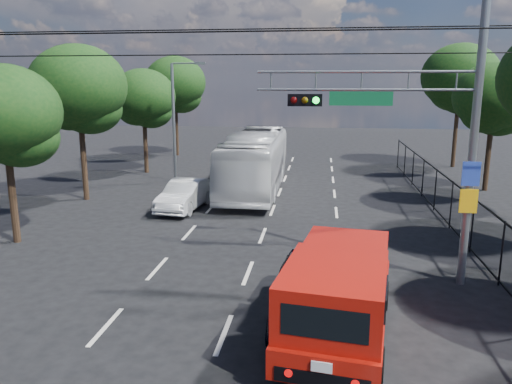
% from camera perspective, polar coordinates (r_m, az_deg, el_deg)
% --- Properties ---
extents(lane_markings, '(6.12, 38.00, 0.01)m').
position_cam_1_polar(lane_markings, '(21.78, 1.38, -3.41)').
color(lane_markings, beige).
rests_on(lane_markings, ground).
extents(signal_mast, '(6.43, 0.39, 9.50)m').
position_cam_1_polar(signal_mast, '(15.16, 19.45, 9.03)').
color(signal_mast, slate).
rests_on(signal_mast, ground).
extents(streetlight_left, '(2.09, 0.22, 7.08)m').
position_cam_1_polar(streetlight_left, '(30.14, -9.09, 8.48)').
color(streetlight_left, slate).
rests_on(streetlight_left, ground).
extents(utility_wires, '(22.00, 5.04, 0.74)m').
position_cam_1_polar(utility_wires, '(15.87, -0.56, 17.05)').
color(utility_wires, black).
rests_on(utility_wires, ground).
extents(fence_right, '(0.06, 34.03, 2.00)m').
position_cam_1_polar(fence_right, '(20.36, 22.61, -2.53)').
color(fence_right, black).
rests_on(fence_right, ground).
extents(tree_right_d, '(4.32, 4.32, 7.02)m').
position_cam_1_polar(tree_right_d, '(30.31, 25.52, 9.19)').
color(tree_right_d, black).
rests_on(tree_right_d, ground).
extents(tree_right_e, '(5.28, 5.28, 8.58)m').
position_cam_1_polar(tree_right_e, '(38.04, 22.28, 11.54)').
color(tree_right_e, black).
rests_on(tree_right_e, ground).
extents(tree_left_b, '(4.08, 4.08, 6.63)m').
position_cam_1_polar(tree_left_b, '(20.39, -26.73, 7.27)').
color(tree_left_b, black).
rests_on(tree_left_b, ground).
extents(tree_left_c, '(4.80, 4.80, 7.80)m').
position_cam_1_polar(tree_left_c, '(26.70, -19.54, 10.56)').
color(tree_left_c, black).
rests_on(tree_left_c, ground).
extents(tree_left_d, '(4.20, 4.20, 6.83)m').
position_cam_1_polar(tree_left_d, '(33.92, -12.70, 10.09)').
color(tree_left_d, black).
rests_on(tree_left_d, ground).
extents(tree_left_e, '(4.92, 4.92, 7.99)m').
position_cam_1_polar(tree_left_e, '(41.56, -9.19, 11.74)').
color(tree_left_e, black).
rests_on(tree_left_e, ground).
extents(red_pickup, '(2.94, 6.12, 2.19)m').
position_cam_1_polar(red_pickup, '(12.05, 9.52, -11.18)').
color(red_pickup, black).
rests_on(red_pickup, ground).
extents(navy_hatchback, '(1.91, 4.60, 1.56)m').
position_cam_1_polar(navy_hatchback, '(13.00, 6.06, -11.14)').
color(navy_hatchback, black).
rests_on(navy_hatchback, ground).
extents(white_bus, '(2.86, 11.75, 3.27)m').
position_cam_1_polar(white_bus, '(27.93, -0.06, 3.56)').
color(white_bus, silver).
rests_on(white_bus, ground).
extents(white_van, '(1.93, 4.39, 1.40)m').
position_cam_1_polar(white_van, '(24.00, -8.12, -0.31)').
color(white_van, silver).
rests_on(white_van, ground).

